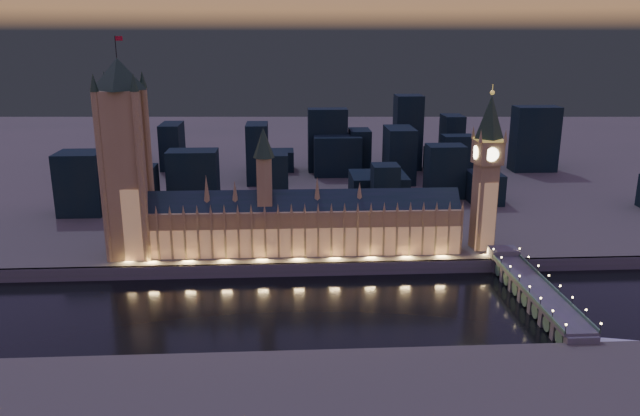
{
  "coord_description": "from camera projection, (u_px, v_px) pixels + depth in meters",
  "views": [
    {
      "loc": [
        -15.33,
        -306.19,
        141.11
      ],
      "look_at": [
        5.0,
        55.0,
        38.0
      ],
      "focal_mm": 35.0,
      "sensor_mm": 36.0,
      "label": 1
    }
  ],
  "objects": [
    {
      "name": "city_backdrop",
      "position": [
        341.0,
        156.0,
        564.99
      ],
      "size": [
        469.94,
        215.63,
        86.95
      ],
      "color": "black",
      "rests_on": "north_bank"
    },
    {
      "name": "embankment_wall",
      "position": [
        313.0,
        269.0,
        371.78
      ],
      "size": [
        2000.0,
        2.5,
        8.0
      ],
      "primitive_type": "cube",
      "color": "#47514B",
      "rests_on": "ground"
    },
    {
      "name": "palace_of_westminster",
      "position": [
        296.0,
        223.0,
        385.07
      ],
      "size": [
        202.0,
        21.83,
        78.0
      ],
      "color": "#93764B",
      "rests_on": "north_bank"
    },
    {
      "name": "north_bank",
      "position": [
        297.0,
        137.0,
        831.71
      ],
      "size": [
        2000.0,
        960.0,
        8.0
      ],
      "primitive_type": "cube",
      "color": "#44493E",
      "rests_on": "ground"
    },
    {
      "name": "ground_plane",
      "position": [
        316.0,
        304.0,
        333.51
      ],
      "size": [
        2000.0,
        2000.0,
        0.0
      ],
      "primitive_type": "plane",
      "color": "black",
      "rests_on": "ground"
    },
    {
      "name": "river_boat",
      "position": [
        621.0,
        348.0,
        284.77
      ],
      "size": [
        40.74,
        18.29,
        4.5
      ],
      "color": "#47514B",
      "rests_on": "ground"
    },
    {
      "name": "elizabeth_tower",
      "position": [
        487.0,
        160.0,
        380.95
      ],
      "size": [
        18.0,
        18.0,
        102.69
      ],
      "color": "#93764B",
      "rests_on": "north_bank"
    },
    {
      "name": "westminster_bridge",
      "position": [
        533.0,
        292.0,
        334.84
      ],
      "size": [
        16.98,
        113.0,
        15.9
      ],
      "color": "#47514B",
      "rests_on": "ground"
    },
    {
      "name": "victoria_tower",
      "position": [
        125.0,
        151.0,
        367.05
      ],
      "size": [
        31.68,
        31.68,
        130.43
      ],
      "color": "#93764B",
      "rests_on": "north_bank"
    }
  ]
}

